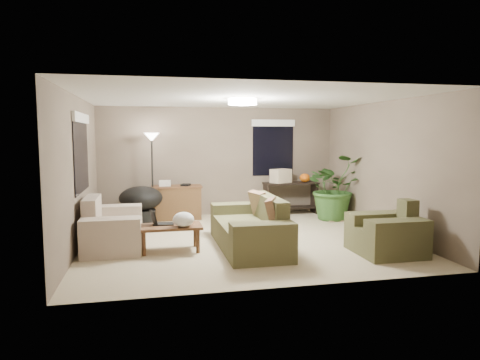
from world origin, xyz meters
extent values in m
plane|color=#C6B893|center=(0.00, 0.00, 0.00)|extent=(5.50, 5.50, 0.00)
plane|color=white|center=(0.00, 0.00, 2.50)|extent=(5.50, 5.50, 0.00)
plane|color=#726254|center=(0.00, 2.50, 1.25)|extent=(5.50, 0.00, 5.50)
plane|color=#726254|center=(0.00, -2.50, 1.25)|extent=(5.50, 0.00, 5.50)
plane|color=#726254|center=(-2.75, 0.00, 1.25)|extent=(0.00, 5.00, 5.00)
plane|color=#726254|center=(2.75, 0.00, 1.25)|extent=(0.00, 5.00, 5.00)
cube|color=brown|center=(-0.02, -0.57, 0.21)|extent=(0.95, 1.48, 0.42)
cube|color=brown|center=(0.34, -0.57, 0.64)|extent=(0.22, 1.48, 0.43)
cube|color=#4E4D2F|center=(-0.02, -1.49, 0.30)|extent=(0.95, 0.36, 0.60)
cube|color=#48472B|center=(-0.02, 0.35, 0.30)|extent=(0.95, 0.36, 0.60)
cube|color=#8C7251|center=(0.28, -1.02, 0.65)|extent=(0.40, 0.51, 0.47)
cube|color=#8C7251|center=(0.28, -0.12, 0.65)|extent=(0.34, 0.49, 0.47)
cube|color=#BDB4A1|center=(-2.21, -0.05, 0.21)|extent=(0.90, 0.88, 0.42)
cube|color=#BEB5A2|center=(-2.55, -0.05, 0.64)|extent=(0.22, 0.88, 0.43)
cube|color=beige|center=(-2.21, -0.67, 0.30)|extent=(0.90, 0.36, 0.60)
cube|color=beige|center=(-2.21, 0.57, 0.30)|extent=(0.90, 0.36, 0.60)
cube|color=#48482B|center=(2.01, -1.39, 0.21)|extent=(0.95, 0.28, 0.42)
cube|color=#4C4C2D|center=(2.38, -1.39, 0.64)|extent=(0.22, 0.28, 0.43)
cube|color=#49482B|center=(2.01, -1.71, 0.30)|extent=(0.95, 0.36, 0.60)
cube|color=brown|center=(2.01, -1.07, 0.30)|extent=(0.95, 0.36, 0.60)
cube|color=brown|center=(-1.30, -0.53, 0.40)|extent=(1.00, 0.55, 0.04)
cylinder|color=brown|center=(-1.72, -0.73, 0.19)|extent=(0.06, 0.06, 0.38)
cylinder|color=brown|center=(-0.88, -0.73, 0.19)|extent=(0.06, 0.06, 0.38)
cylinder|color=brown|center=(-1.72, -0.33, 0.19)|extent=(0.06, 0.06, 0.38)
cylinder|color=brown|center=(-0.88, -0.33, 0.19)|extent=(0.06, 0.06, 0.38)
cube|color=black|center=(-1.40, -0.43, 0.43)|extent=(0.35, 0.27, 0.02)
cube|color=black|center=(-1.56, -0.43, 0.55)|extent=(0.13, 0.24, 0.22)
ellipsoid|color=white|center=(-1.10, -0.68, 0.54)|extent=(0.41, 0.39, 0.24)
cube|color=brown|center=(-1.03, 2.11, 0.35)|extent=(1.05, 0.45, 0.71)
cube|color=brown|center=(-1.03, 2.11, 0.73)|extent=(1.10, 0.50, 0.04)
cube|color=silver|center=(-1.28, 2.11, 0.81)|extent=(0.26, 0.21, 0.12)
cube|color=black|center=(-0.83, 2.06, 0.77)|extent=(0.25, 0.27, 0.04)
cube|color=black|center=(1.66, 2.21, 0.73)|extent=(1.30, 0.40, 0.04)
cube|color=black|center=(1.06, 2.21, 0.35)|extent=(0.05, 0.38, 0.71)
cube|color=black|center=(2.26, 2.21, 0.35)|extent=(0.05, 0.38, 0.71)
cube|color=black|center=(1.66, 2.21, 0.15)|extent=(1.25, 0.36, 0.03)
ellipsoid|color=orange|center=(2.01, 2.21, 0.85)|extent=(0.26, 0.26, 0.20)
cube|color=beige|center=(1.41, 2.21, 0.91)|extent=(0.52, 0.46, 0.32)
cylinder|color=black|center=(-1.80, 1.75, 0.15)|extent=(0.60, 0.60, 0.30)
ellipsoid|color=black|center=(-1.80, 1.75, 0.55)|extent=(0.95, 0.95, 0.50)
cylinder|color=black|center=(-1.55, 1.99, 0.01)|extent=(0.28, 0.28, 0.02)
cylinder|color=black|center=(-1.55, 1.99, 0.90)|extent=(0.04, 0.04, 1.78)
cone|color=white|center=(-1.55, 1.99, 1.82)|extent=(0.32, 0.32, 0.18)
cylinder|color=white|center=(0.00, 0.00, 2.44)|extent=(0.50, 0.50, 0.10)
imported|color=#2D5923|center=(2.38, 1.36, 0.56)|extent=(1.30, 1.44, 1.13)
cube|color=tan|center=(2.31, 1.20, 0.01)|extent=(0.32, 0.32, 0.03)
cylinder|color=tan|center=(2.31, 1.20, 0.25)|extent=(0.12, 0.12, 0.44)
cube|color=tan|center=(2.31, 1.20, 0.48)|extent=(0.22, 0.22, 0.03)
cube|color=black|center=(-2.73, 0.30, 1.55)|extent=(0.01, 1.50, 1.30)
cube|color=white|center=(-2.71, 0.30, 2.15)|extent=(0.05, 1.56, 0.16)
cube|color=black|center=(1.30, 2.48, 1.55)|extent=(1.00, 0.01, 1.30)
cube|color=white|center=(1.30, 2.46, 2.15)|extent=(1.06, 0.05, 0.16)
camera|label=1|loc=(-1.63, -7.35, 1.86)|focal=32.00mm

